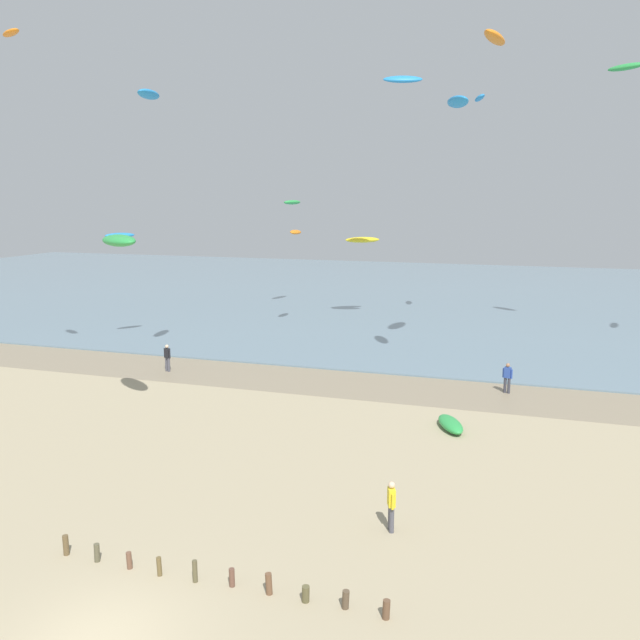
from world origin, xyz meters
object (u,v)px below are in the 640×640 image
at_px(kite_aloft_0, 403,79).
at_px(kite_aloft_12, 363,240).
at_px(kite_aloft_1, 458,102).
at_px(kite_aloft_8, 296,232).
at_px(person_by_waterline, 391,505).
at_px(person_mid_beach, 507,377).
at_px(kite_aloft_6, 292,202).
at_px(kite_aloft_4, 149,94).
at_px(kite_aloft_11, 480,98).
at_px(kite_aloft_5, 119,240).
at_px(kite_aloft_10, 495,38).
at_px(kite_aloft_7, 120,235).
at_px(grounded_kite, 451,424).
at_px(person_left_flank, 167,357).
at_px(kite_aloft_2, 626,67).
at_px(kite_aloft_3, 11,33).

relative_size(kite_aloft_0, kite_aloft_12, 0.89).
xyz_separation_m(kite_aloft_1, kite_aloft_8, (-14.00, 12.95, -7.85)).
bearing_deg(kite_aloft_1, person_by_waterline, -21.71).
relative_size(person_mid_beach, kite_aloft_6, 0.67).
height_order(person_by_waterline, kite_aloft_4, kite_aloft_4).
xyz_separation_m(kite_aloft_4, kite_aloft_11, (16.72, 20.23, 1.80)).
bearing_deg(kite_aloft_11, kite_aloft_1, -10.62).
distance_m(kite_aloft_5, kite_aloft_10, 24.00).
bearing_deg(kite_aloft_0, kite_aloft_5, -128.04).
xyz_separation_m(kite_aloft_4, kite_aloft_12, (6.80, 23.18, -9.47)).
height_order(kite_aloft_0, kite_aloft_7, kite_aloft_0).
height_order(kite_aloft_5, kite_aloft_12, kite_aloft_5).
xyz_separation_m(person_mid_beach, grounded_kite, (-2.29, -6.90, -0.67)).
relative_size(kite_aloft_1, kite_aloft_11, 1.18).
distance_m(kite_aloft_0, kite_aloft_7, 23.13).
height_order(person_left_flank, kite_aloft_0, kite_aloft_0).
bearing_deg(kite_aloft_6, kite_aloft_0, 62.40).
distance_m(person_left_flank, kite_aloft_12, 23.98).
bearing_deg(kite_aloft_11, person_by_waterline, -10.38).
height_order(kite_aloft_2, kite_aloft_6, kite_aloft_2).
bearing_deg(person_by_waterline, kite_aloft_3, 154.55).
bearing_deg(kite_aloft_10, kite_aloft_12, 42.20).
height_order(kite_aloft_5, kite_aloft_10, kite_aloft_10).
height_order(grounded_kite, kite_aloft_11, kite_aloft_11).
bearing_deg(kite_aloft_2, kite_aloft_6, -156.86).
relative_size(kite_aloft_2, kite_aloft_8, 1.36).
height_order(person_by_waterline, kite_aloft_7, kite_aloft_7).
bearing_deg(kite_aloft_10, kite_aloft_5, 140.15).
relative_size(kite_aloft_0, kite_aloft_4, 1.04).
xyz_separation_m(kite_aloft_2, kite_aloft_12, (-19.97, 4.80, -12.67)).
distance_m(kite_aloft_0, kite_aloft_12, 15.66).
bearing_deg(person_mid_beach, kite_aloft_2, 67.62).
relative_size(person_left_flank, kite_aloft_8, 0.84).
bearing_deg(grounded_kite, kite_aloft_12, 177.95).
bearing_deg(kite_aloft_0, kite_aloft_2, -1.61).
xyz_separation_m(person_by_waterline, kite_aloft_2, (9.49, 33.05, 18.76)).
bearing_deg(kite_aloft_4, kite_aloft_5, -171.41).
bearing_deg(kite_aloft_5, kite_aloft_3, -170.64).
distance_m(kite_aloft_11, kite_aloft_12, 15.30).
xyz_separation_m(kite_aloft_6, kite_aloft_8, (3.37, -8.53, -2.30)).
relative_size(grounded_kite, kite_aloft_4, 0.93).
bearing_deg(kite_aloft_7, kite_aloft_3, 40.63).
height_order(kite_aloft_7, kite_aloft_8, kite_aloft_7).
height_order(kite_aloft_1, kite_aloft_10, kite_aloft_10).
xyz_separation_m(person_by_waterline, kite_aloft_11, (-0.56, 34.90, 17.37)).
relative_size(kite_aloft_4, kite_aloft_6, 1.05).
bearing_deg(kite_aloft_0, kite_aloft_4, -145.82).
relative_size(kite_aloft_0, kite_aloft_2, 1.02).
relative_size(kite_aloft_3, kite_aloft_5, 0.60).
height_order(grounded_kite, kite_aloft_0, kite_aloft_0).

